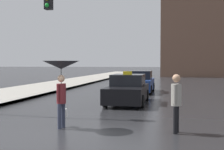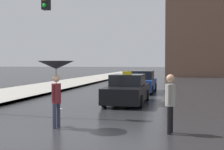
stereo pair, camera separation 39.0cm
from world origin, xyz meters
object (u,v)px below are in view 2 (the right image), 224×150
at_px(taxi, 127,90).
at_px(sedan_red, 141,83).
at_px(traffic_light, 1,23).
at_px(pedestrian_man, 170,99).
at_px(pedestrian_with_umbrella, 56,72).

distance_m(taxi, sedan_red, 6.16).
distance_m(taxi, traffic_light, 6.81).
relative_size(taxi, pedestrian_man, 2.58).
bearing_deg(traffic_light, pedestrian_with_umbrella, -33.53).
distance_m(pedestrian_with_umbrella, pedestrian_man, 3.61).
bearing_deg(traffic_light, pedestrian_man, -17.79).
bearing_deg(pedestrian_with_umbrella, traffic_light, 69.07).
distance_m(pedestrian_man, traffic_light, 7.60).
height_order(taxi, traffic_light, traffic_light).
height_order(taxi, sedan_red, taxi).
relative_size(taxi, pedestrian_with_umbrella, 2.10).
bearing_deg(taxi, pedestrian_with_umbrella, 79.40).
relative_size(taxi, traffic_light, 0.85).
bearing_deg(pedestrian_man, traffic_light, -94.82).
bearing_deg(pedestrian_with_umbrella, sedan_red, 7.31).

